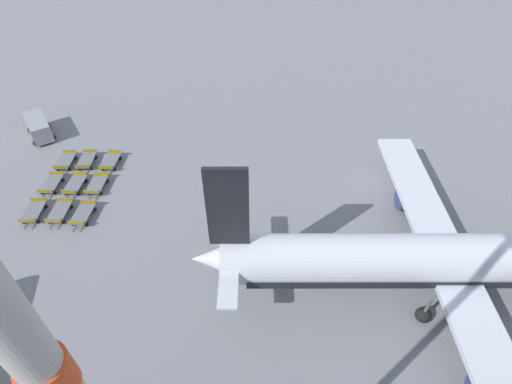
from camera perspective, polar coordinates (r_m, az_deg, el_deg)
name	(u,v)px	position (r m, az deg, el deg)	size (l,w,h in m)	color
ground_plane	(381,184)	(41.21, 17.48, 1.16)	(500.00, 500.00, 0.00)	gray
airplane	(464,260)	(32.19, 27.63, -8.63)	(31.16, 39.40, 11.67)	silver
service_van	(39,127)	(51.35, -28.61, 8.16)	(5.10, 4.05, 2.18)	gray
baggage_dolly_row_near_col_a	(66,161)	(45.75, -25.54, 3.99)	(3.49, 1.68, 0.92)	slate
baggage_dolly_row_near_col_b	(51,184)	(43.33, -27.18, 1.03)	(3.51, 1.77, 0.92)	slate
baggage_dolly_row_near_col_c	(34,212)	(40.97, -29.17, -2.47)	(3.48, 1.65, 0.92)	slate
baggage_dolly_row_mid_a_col_a	(87,161)	(44.96, -23.05, 4.16)	(3.47, 1.65, 0.92)	slate
baggage_dolly_row_mid_a_col_b	(75,185)	(42.25, -24.43, 0.96)	(3.52, 1.84, 0.92)	slate
baggage_dolly_row_mid_a_col_c	(60,212)	(39.87, -26.26, -2.57)	(3.50, 1.74, 0.92)	slate
baggage_dolly_row_mid_b_col_a	(111,161)	(43.94, -20.04, 4.15)	(3.52, 1.82, 0.92)	slate
baggage_dolly_row_mid_b_col_b	(97,185)	(41.42, -21.77, 0.97)	(3.51, 1.79, 0.92)	slate
baggage_dolly_row_mid_b_col_c	(83,214)	(38.78, -23.50, -2.92)	(3.52, 1.84, 0.92)	slate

